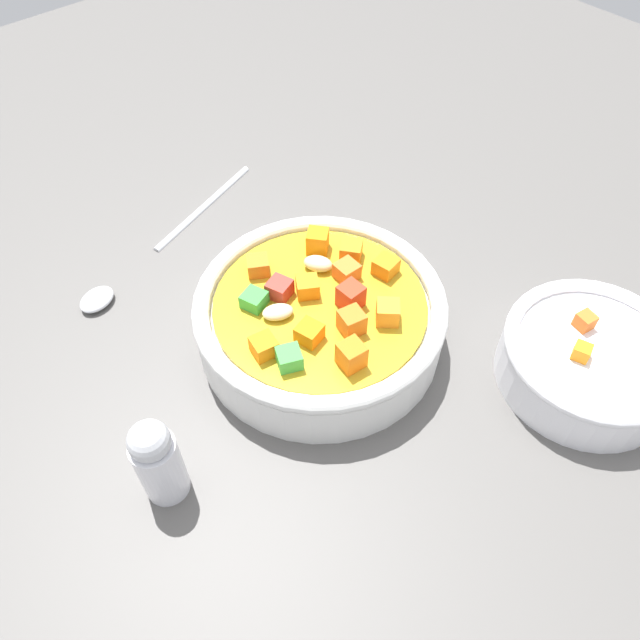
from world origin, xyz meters
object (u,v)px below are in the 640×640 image
soup_bowl_main (320,317)px  pepper_shaker (158,460)px  side_bowl_small (590,360)px  spoon (152,251)px

soup_bowl_main → pepper_shaker: bearing=99.4°
side_bowl_small → pepper_shaker: (13.42, 28.53, 1.54)cm
spoon → pepper_shaker: pepper_shaker is taller
side_bowl_small → pepper_shaker: 31.57cm
soup_bowl_main → side_bowl_small: size_ratio=1.46×
spoon → side_bowl_small: 37.77cm
soup_bowl_main → spoon: bearing=15.7°
spoon → side_bowl_small: bearing=99.9°
soup_bowl_main → side_bowl_small: soup_bowl_main is taller
side_bowl_small → pepper_shaker: bearing=64.8°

